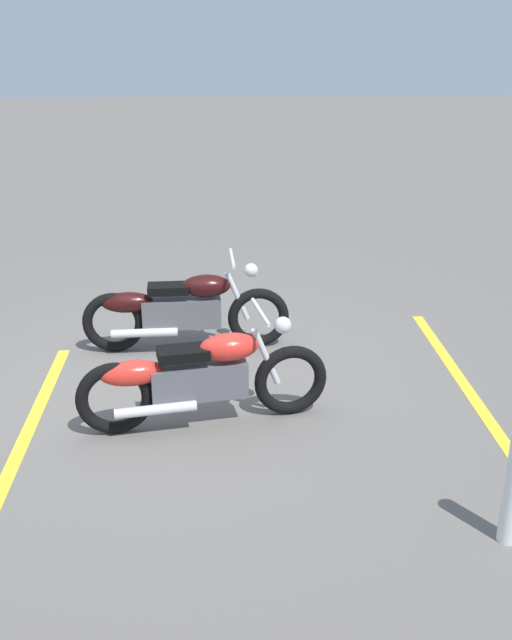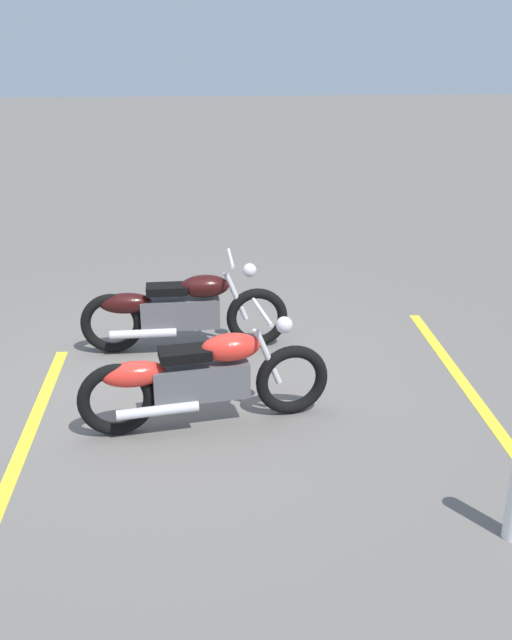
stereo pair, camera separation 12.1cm
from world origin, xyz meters
The scene contains 5 objects.
ground_plane centered at (0.00, 0.00, 0.00)m, with size 60.00×60.00×0.00m, color #66605B.
motorcycle_bright_foreground centered at (0.26, -0.83, 0.46)m, with size 2.22×0.71×1.04m.
motorcycle_dark_foreground centered at (0.04, 0.81, 0.46)m, with size 2.23×0.62×1.04m.
parking_stripe_near centered at (-1.24, -0.78, 0.00)m, with size 3.20×0.12×0.01m, color yellow.
parking_stripe_mid centered at (2.86, 0.00, 0.00)m, with size 3.20×0.12×0.01m, color yellow.
Camera 1 is at (0.46, -6.58, 3.34)m, focal length 41.30 mm.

